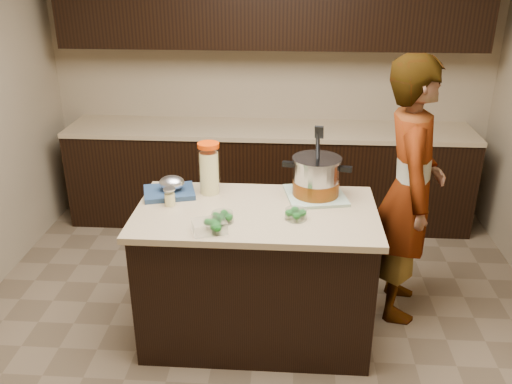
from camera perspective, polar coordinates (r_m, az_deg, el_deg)
ground_plane at (r=3.74m, az=-0.00°, el=-14.46°), size 4.00×4.00×0.00m
room_shell at (r=3.00m, az=-0.00°, el=12.25°), size 4.04×4.04×2.72m
back_cabinets at (r=4.87m, az=1.40°, el=7.39°), size 3.60×0.63×2.33m
island at (r=3.48m, az=-0.00°, el=-8.59°), size 1.46×0.81×0.90m
dish_towel at (r=3.45m, az=6.27°, el=-0.35°), size 0.42×0.42×0.02m
stock_pot at (r=3.41m, az=6.35°, el=1.38°), size 0.43×0.36×0.44m
lemonade_pitcher at (r=3.45m, az=-4.95°, el=2.28°), size 0.15×0.15×0.33m
mason_jar at (r=3.34m, az=-9.07°, el=-0.55°), size 0.08×0.08×0.12m
broccoli_tub_left at (r=3.11m, az=-3.55°, el=-2.71°), size 0.17×0.17×0.06m
broccoli_tub_right at (r=3.15m, az=4.21°, el=-2.40°), size 0.15×0.15×0.06m
broccoli_tub_rect at (r=3.01m, az=-4.93°, el=-3.67°), size 0.22×0.19×0.07m
blue_tray at (r=3.49m, az=-9.00°, el=0.35°), size 0.37×0.33×0.12m
person at (r=3.67m, az=15.83°, el=0.05°), size 0.50×0.69×1.78m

